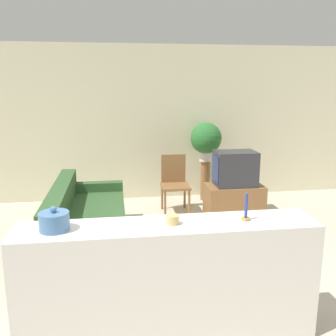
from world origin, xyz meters
TOP-DOWN VIEW (x-y plane):
  - ground_plane at (0.00, 0.00)m, footprint 14.00×14.00m
  - wall_back at (0.00, 3.43)m, footprint 9.00×0.06m
  - couch at (-0.77, 1.35)m, footprint 0.88×2.06m
  - tv_stand at (1.44, 2.26)m, footprint 0.89×0.50m
  - television at (1.44, 2.26)m, footprint 0.64×0.44m
  - wooden_chair at (0.54, 2.58)m, footprint 0.44×0.44m
  - plant_stand at (1.18, 3.11)m, footprint 0.16×0.16m
  - potted_plant at (1.18, 3.11)m, footprint 0.54×0.54m
  - foreground_counter at (0.00, -0.48)m, footprint 2.35×0.44m
  - decorative_bowl at (-0.85, -0.48)m, footprint 0.22×0.22m
  - candle_jar at (0.03, -0.48)m, footprint 0.10×0.10m
  - candlestick at (0.62, -0.48)m, footprint 0.07×0.07m

SIDE VIEW (x-z plane):
  - ground_plane at x=0.00m, z-range 0.00..0.00m
  - tv_stand at x=1.44m, z-range 0.00..0.48m
  - couch at x=-0.77m, z-range -0.11..0.69m
  - plant_stand at x=1.18m, z-range 0.00..0.71m
  - foreground_counter at x=0.00m, z-range 0.00..0.97m
  - wooden_chair at x=0.54m, z-range 0.05..0.96m
  - television at x=1.44m, z-range 0.48..1.02m
  - candle_jar at x=0.03m, z-range 0.97..1.04m
  - candlestick at x=0.62m, z-range 0.93..1.14m
  - decorative_bowl at x=-0.85m, z-range 0.94..1.13m
  - potted_plant at x=1.18m, z-range 0.76..1.43m
  - wall_back at x=0.00m, z-range 0.00..2.70m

